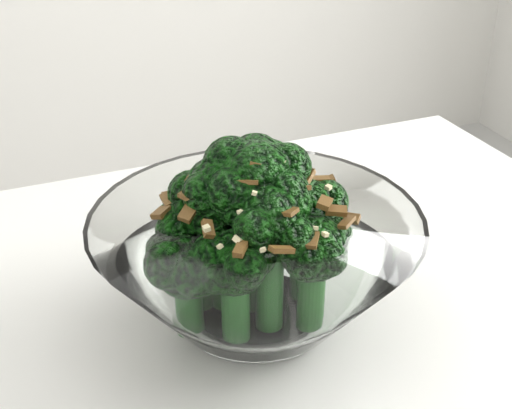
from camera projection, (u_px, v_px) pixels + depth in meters
name	position (u px, v px, depth m)	size (l,w,h in m)	color
broccoli_dish	(255.00, 255.00, 0.50)	(0.23, 0.23, 0.14)	white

